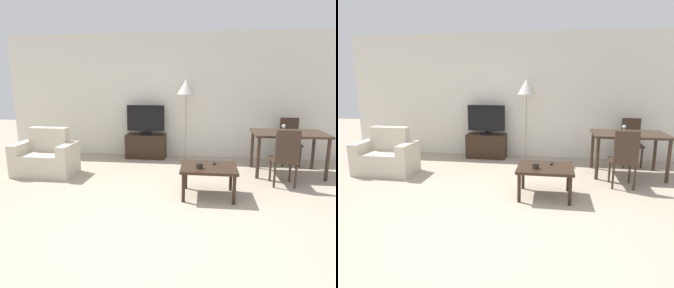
% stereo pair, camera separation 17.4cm
% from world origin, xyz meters
% --- Properties ---
extents(ground_plane, '(18.00, 18.00, 0.00)m').
position_xyz_m(ground_plane, '(0.00, 0.00, 0.00)').
color(ground_plane, tan).
extents(wall_back, '(7.65, 0.06, 2.70)m').
position_xyz_m(wall_back, '(0.00, 3.55, 1.35)').
color(wall_back, silver).
rests_on(wall_back, ground_plane).
extents(armchair, '(1.08, 0.62, 0.84)m').
position_xyz_m(armchair, '(-2.21, 1.88, 0.30)').
color(armchair, beige).
rests_on(armchair, ground_plane).
extents(tv_stand, '(0.87, 0.40, 0.53)m').
position_xyz_m(tv_stand, '(-0.61, 3.28, 0.26)').
color(tv_stand, black).
rests_on(tv_stand, ground_plane).
extents(tv, '(0.82, 0.29, 0.64)m').
position_xyz_m(tv, '(-0.61, 3.28, 0.85)').
color(tv, black).
rests_on(tv, tv_stand).
extents(coffee_table, '(0.81, 0.66, 0.46)m').
position_xyz_m(coffee_table, '(0.74, 1.16, 0.40)').
color(coffee_table, black).
rests_on(coffee_table, ground_plane).
extents(dining_table, '(1.27, 0.83, 0.78)m').
position_xyz_m(dining_table, '(2.18, 2.44, 0.68)').
color(dining_table, '#38281E').
rests_on(dining_table, ground_plane).
extents(dining_chair_near, '(0.40, 0.40, 0.94)m').
position_xyz_m(dining_chair_near, '(1.96, 1.72, 0.52)').
color(dining_chair_near, '#38281E').
rests_on(dining_chair_near, ground_plane).
extents(dining_chair_far, '(0.40, 0.40, 0.94)m').
position_xyz_m(dining_chair_far, '(2.41, 3.17, 0.52)').
color(dining_chair_far, '#38281E').
rests_on(dining_chair_far, ground_plane).
extents(floor_lamp, '(0.38, 0.38, 1.72)m').
position_xyz_m(floor_lamp, '(0.28, 3.14, 1.51)').
color(floor_lamp, gray).
rests_on(floor_lamp, ground_plane).
extents(remote_primary, '(0.04, 0.15, 0.02)m').
position_xyz_m(remote_primary, '(0.83, 1.32, 0.47)').
color(remote_primary, black).
rests_on(remote_primary, coffee_table).
extents(cup_white_near, '(0.10, 0.10, 0.08)m').
position_xyz_m(cup_white_near, '(0.61, 1.04, 0.50)').
color(cup_white_near, black).
rests_on(cup_white_near, coffee_table).
extents(wine_glass_left, '(0.07, 0.07, 0.15)m').
position_xyz_m(wine_glass_left, '(2.09, 2.44, 0.88)').
color(wine_glass_left, silver).
rests_on(wine_glass_left, dining_table).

